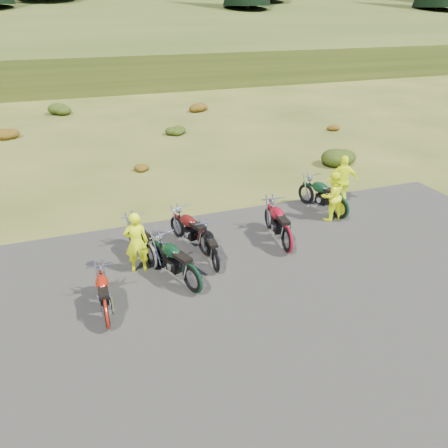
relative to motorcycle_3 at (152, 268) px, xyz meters
name	(u,v)px	position (x,y,z in m)	size (l,w,h in m)	color
ground	(218,282)	(1.48, -1.27, 0.00)	(300.00, 300.00, 0.00)	#394216
gravel_pad	(248,330)	(1.48, -3.27, 0.00)	(20.00, 12.00, 0.04)	black
hill_slope	(84,64)	(1.48, 48.73, 0.00)	(300.00, 46.00, 3.00)	#344316
hill_plateau	(66,36)	(1.48, 108.73, 0.00)	(300.00, 90.00, 9.17)	#344316
shrub_2	(6,132)	(-4.72, 15.33, 0.38)	(1.30, 1.30, 0.77)	#60320C
shrub_3	(61,108)	(-1.82, 20.63, 0.46)	(1.56, 1.56, 0.92)	#1F360D
shrub_4	(140,166)	(1.08, 7.93, 0.23)	(0.77, 0.77, 0.45)	#60320C
shrub_5	(175,129)	(3.98, 13.23, 0.31)	(1.03, 1.03, 0.61)	#1F360D
shrub_6	(197,106)	(6.88, 18.53, 0.38)	(1.30, 1.30, 0.77)	#60320C
shrub_7	(340,154)	(9.78, 5.83, 0.46)	(1.56, 1.56, 0.92)	#1F360D
shrub_8	(331,126)	(12.68, 11.13, 0.23)	(0.77, 0.77, 0.45)	#60320C
motorcycle_1	(109,327)	(-1.42, -2.12, 0.00)	(1.89, 0.63, 0.99)	#A01B0B
motorcycle_2	(193,293)	(0.73, -1.50, 0.00)	(2.24, 0.75, 1.17)	black
motorcycle_3	(152,268)	(0.00, 0.00, 0.00)	(2.13, 0.71, 1.12)	silver
motorcycle_4	(206,256)	(1.58, 0.07, 0.00)	(2.16, 0.72, 1.13)	#54110E
motorcycle_5	(216,272)	(1.58, -0.79, 0.00)	(1.87, 0.62, 0.98)	black
motorcycle_6	(286,253)	(3.84, -0.51, 0.00)	(2.27, 0.76, 1.19)	maroon
motorcycle_7	(338,219)	(6.50, 0.86, 0.00)	(2.30, 0.77, 1.20)	#0E321A
person_middle	(136,243)	(-0.36, -0.05, 0.86)	(0.63, 0.41, 1.72)	#E8FD0D
person_right_a	(332,197)	(6.20, 0.94, 0.83)	(0.81, 0.63, 1.67)	#E8FD0D
person_right_b	(343,182)	(7.17, 1.80, 0.92)	(1.08, 0.45, 1.85)	#E8FD0D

